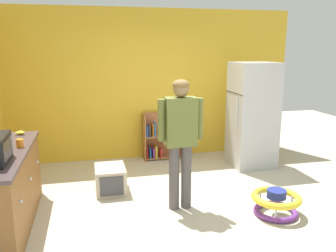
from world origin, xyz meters
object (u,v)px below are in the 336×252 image
Objects in this scene: bookshelf at (162,139)px; orange_cup at (20,143)px; refrigerator at (252,115)px; kitchen_counter at (1,190)px; baby_walker at (276,202)px; banana_bunch at (20,132)px; standing_person at (181,133)px; pet_carrier at (110,179)px.

orange_cup reaches higher than bookshelf.
kitchen_counter is at bearing -159.79° from refrigerator.
banana_bunch is at bearing 158.62° from baby_walker.
standing_person reaches higher than kitchen_counter.
pet_carrier is (-1.04, -1.35, -0.19)m from bookshelf.
pet_carrier is 1.37m from banana_bunch.
refrigerator reaches higher than bookshelf.
pet_carrier is (-2.47, -0.61, -0.71)m from refrigerator.
banana_bunch is 0.65m from orange_cup.
baby_walker is (1.10, -0.44, -0.83)m from standing_person.
refrigerator is at bearing 73.49° from baby_walker.
kitchen_counter is 3.12× the size of baby_walker.
bookshelf is 1.72m from pet_carrier.
refrigerator is 2.12m from standing_person.
banana_bunch is at bearing 81.79° from kitchen_counter.
baby_walker is 3.40m from banana_bunch.
bookshelf is at bearing 152.48° from refrigerator.
standing_person is at bearing 158.13° from baby_walker.
refrigerator is at bearing 19.37° from orange_cup.
orange_cup is at bearing -160.63° from refrigerator.
banana_bunch reaches higher than kitchen_counter.
refrigerator is 11.24× the size of banana_bunch.
refrigerator reaches higher than banana_bunch.
kitchen_counter is at bearing -179.43° from standing_person.
baby_walker is 2.27m from pet_carrier.
kitchen_counter is 0.92m from banana_bunch.
standing_person reaches higher than orange_cup.
pet_carrier reaches higher than baby_walker.
banana_bunch is at bearing 98.96° from orange_cup.
baby_walker is at bearing -7.53° from kitchen_counter.
baby_walker is (3.19, -0.42, -0.29)m from kitchen_counter.
bookshelf reaches higher than baby_walker.
bookshelf is 5.37× the size of banana_bunch.
banana_bunch is (-1.98, 0.76, -0.06)m from standing_person.
kitchen_counter is 11.90× the size of banana_bunch.
kitchen_counter is 3.24m from baby_walker.
kitchen_counter is 4.00m from refrigerator.
standing_person is 2.12m from banana_bunch.
bookshelf is 2.19m from standing_person.
refrigerator is 2.09× the size of bookshelf.
kitchen_counter is at bearing -148.76° from pet_carrier.
bookshelf is 2.93m from orange_cup.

